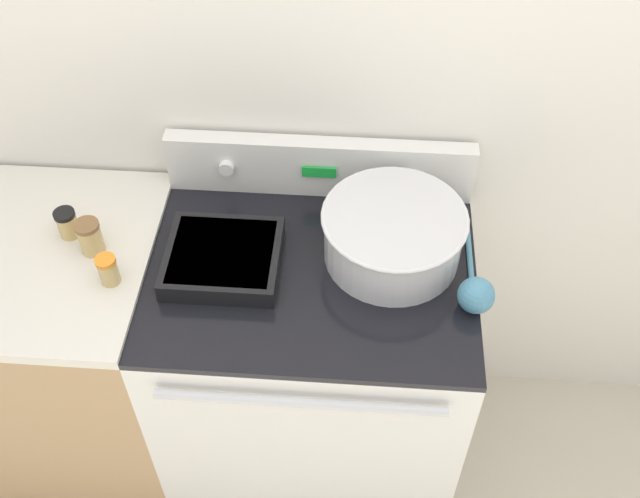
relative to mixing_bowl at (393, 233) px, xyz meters
name	(u,v)px	position (x,y,z in m)	size (l,w,h in m)	color
kitchen_wall	(322,77)	(-0.20, 0.29, 0.25)	(8.00, 0.05, 2.50)	silver
stove_range	(313,371)	(-0.20, -0.06, -0.54)	(0.82, 0.66, 0.92)	silver
control_panel	(320,167)	(-0.20, 0.23, 0.00)	(0.82, 0.07, 0.17)	silver
side_counter	(87,356)	(-0.87, -0.06, -0.54)	(0.53, 0.63, 0.94)	tan
mixing_bowl	(393,233)	(0.00, 0.00, 0.00)	(0.36, 0.36, 0.14)	silver
casserole_dish	(223,257)	(-0.42, -0.07, -0.05)	(0.28, 0.26, 0.05)	black
ladle	(476,293)	(0.20, -0.14, -0.04)	(0.09, 0.30, 0.09)	teal
spice_jar_orange_cap	(108,270)	(-0.68, -0.14, -0.03)	(0.05, 0.05, 0.08)	tan
spice_jar_brown_cap	(90,237)	(-0.75, -0.05, -0.02)	(0.06, 0.06, 0.09)	tan
spice_jar_black_cap	(67,223)	(-0.82, 0.00, -0.03)	(0.05, 0.05, 0.08)	tan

